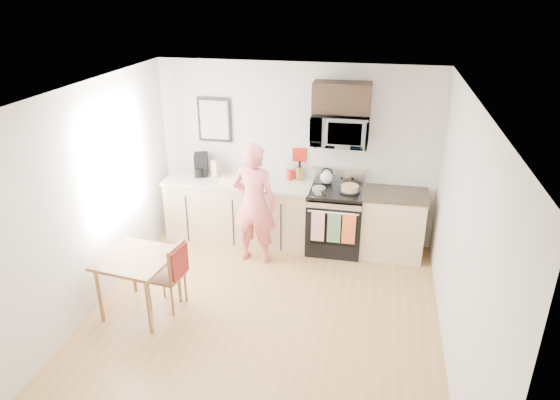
% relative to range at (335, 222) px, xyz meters
% --- Properties ---
extents(floor, '(4.60, 4.60, 0.00)m').
position_rel_range_xyz_m(floor, '(-0.63, -1.98, -0.44)').
color(floor, '#9F763D').
rests_on(floor, ground).
extents(back_wall, '(4.00, 0.04, 2.60)m').
position_rel_range_xyz_m(back_wall, '(-0.63, 0.32, 0.86)').
color(back_wall, beige).
rests_on(back_wall, floor).
extents(front_wall, '(4.00, 0.04, 2.60)m').
position_rel_range_xyz_m(front_wall, '(-0.63, -4.28, 0.86)').
color(front_wall, beige).
rests_on(front_wall, floor).
extents(left_wall, '(0.04, 4.60, 2.60)m').
position_rel_range_xyz_m(left_wall, '(-2.63, -1.98, 0.86)').
color(left_wall, beige).
rests_on(left_wall, floor).
extents(right_wall, '(0.04, 4.60, 2.60)m').
position_rel_range_xyz_m(right_wall, '(1.37, -1.98, 0.86)').
color(right_wall, beige).
rests_on(right_wall, floor).
extents(ceiling, '(4.00, 4.60, 0.04)m').
position_rel_range_xyz_m(ceiling, '(-0.63, -1.98, 2.16)').
color(ceiling, silver).
rests_on(ceiling, back_wall).
extents(window, '(0.06, 1.40, 1.50)m').
position_rel_range_xyz_m(window, '(-2.59, -1.18, 1.11)').
color(window, silver).
rests_on(window, left_wall).
extents(cabinet_left, '(2.10, 0.60, 0.90)m').
position_rel_range_xyz_m(cabinet_left, '(-1.43, 0.02, 0.01)').
color(cabinet_left, '#D3B987').
rests_on(cabinet_left, floor).
extents(countertop_left, '(2.14, 0.64, 0.04)m').
position_rel_range_xyz_m(countertop_left, '(-1.43, 0.02, 0.48)').
color(countertop_left, beige).
rests_on(countertop_left, cabinet_left).
extents(cabinet_right, '(0.84, 0.60, 0.90)m').
position_rel_range_xyz_m(cabinet_right, '(0.80, 0.02, 0.01)').
color(cabinet_right, '#D3B987').
rests_on(cabinet_right, floor).
extents(countertop_right, '(0.88, 0.64, 0.04)m').
position_rel_range_xyz_m(countertop_right, '(0.80, 0.02, 0.48)').
color(countertop_right, black).
rests_on(countertop_right, cabinet_right).
extents(range, '(0.76, 0.70, 1.16)m').
position_rel_range_xyz_m(range, '(0.00, 0.00, 0.00)').
color(range, black).
rests_on(range, floor).
extents(microwave, '(0.76, 0.51, 0.42)m').
position_rel_range_xyz_m(microwave, '(-0.00, 0.10, 1.32)').
color(microwave, silver).
rests_on(microwave, back_wall).
extents(upper_cabinet, '(0.76, 0.35, 0.40)m').
position_rel_range_xyz_m(upper_cabinet, '(-0.00, 0.15, 1.74)').
color(upper_cabinet, black).
rests_on(upper_cabinet, back_wall).
extents(wall_art, '(0.50, 0.04, 0.65)m').
position_rel_range_xyz_m(wall_art, '(-1.83, 0.30, 1.31)').
color(wall_art, black).
rests_on(wall_art, back_wall).
extents(wall_trivet, '(0.20, 0.02, 0.20)m').
position_rel_range_xyz_m(wall_trivet, '(-0.58, 0.31, 0.86)').
color(wall_trivet, '#A01B0D').
rests_on(wall_trivet, back_wall).
extents(person, '(0.65, 0.45, 1.70)m').
position_rel_range_xyz_m(person, '(-1.05, -0.53, 0.41)').
color(person, '#CF3F38').
rests_on(person, floor).
extents(dining_table, '(0.78, 0.78, 0.73)m').
position_rel_range_xyz_m(dining_table, '(-2.05, -1.96, 0.21)').
color(dining_table, brown).
rests_on(dining_table, floor).
extents(chair, '(0.44, 0.41, 0.86)m').
position_rel_range_xyz_m(chair, '(-1.67, -1.83, 0.11)').
color(chair, brown).
rests_on(chair, floor).
extents(knife_block, '(0.14, 0.15, 0.19)m').
position_rel_range_xyz_m(knife_block, '(-0.56, 0.24, 0.60)').
color(knife_block, brown).
rests_on(knife_block, countertop_left).
extents(utensil_crock, '(0.11, 0.11, 0.34)m').
position_rel_range_xyz_m(utensil_crock, '(-0.70, 0.24, 0.64)').
color(utensil_crock, '#A01B0D').
rests_on(utensil_crock, countertop_left).
extents(fruit_bowl, '(0.28, 0.28, 0.10)m').
position_rel_range_xyz_m(fruit_bowl, '(-1.36, 0.21, 0.54)').
color(fruit_bowl, white).
rests_on(fruit_bowl, countertop_left).
extents(milk_carton, '(0.13, 0.13, 0.26)m').
position_rel_range_xyz_m(milk_carton, '(-1.79, 0.12, 0.63)').
color(milk_carton, tan).
rests_on(milk_carton, countertop_left).
extents(coffee_maker, '(0.24, 0.30, 0.33)m').
position_rel_range_xyz_m(coffee_maker, '(-2.02, 0.13, 0.66)').
color(coffee_maker, black).
rests_on(coffee_maker, countertop_left).
extents(bread_bag, '(0.29, 0.18, 0.10)m').
position_rel_range_xyz_m(bread_bag, '(-1.51, -0.13, 0.55)').
color(bread_bag, tan).
rests_on(bread_bag, countertop_left).
extents(cake, '(0.29, 0.29, 0.10)m').
position_rel_range_xyz_m(cake, '(0.18, -0.02, 0.53)').
color(cake, black).
rests_on(cake, range).
extents(kettle, '(0.19, 0.19, 0.24)m').
position_rel_range_xyz_m(kettle, '(-0.17, 0.21, 0.59)').
color(kettle, white).
rests_on(kettle, range).
extents(pot, '(0.18, 0.30, 0.09)m').
position_rel_range_xyz_m(pot, '(-0.22, -0.18, 0.53)').
color(pot, silver).
rests_on(pot, range).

